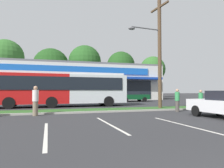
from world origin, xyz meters
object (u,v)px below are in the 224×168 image
city_bus (62,88)px  pedestrian_near_bench (177,100)px  utility_pole (158,50)px  car_4 (133,96)px  pedestrian_by_pole (201,101)px  pedestrian_mid (35,101)px  car_0 (20,97)px

city_bus → pedestrian_near_bench: city_bus is taller
utility_pole → car_4: size_ratio=2.02×
car_4 → pedestrian_by_pole: pedestrian_by_pole is taller
utility_pole → pedestrian_near_bench: (0.28, -2.17, -4.06)m
car_4 → pedestrian_near_bench: (-2.52, -14.25, 0.08)m
pedestrian_near_bench → pedestrian_by_pole: size_ratio=1.04×
car_4 → pedestrian_by_pole: size_ratio=2.86×
city_bus → pedestrian_mid: 7.26m
car_4 → pedestrian_by_pole: bearing=-92.7°
utility_pole → city_bus: 9.57m
car_0 → car_4: (14.68, -0.17, -0.03)m
pedestrian_near_bench → pedestrian_mid: size_ratio=0.91×
car_4 → pedestrian_mid: 18.41m
car_4 → pedestrian_near_bench: 14.48m
utility_pole → pedestrian_mid: utility_pole is taller
city_bus → pedestrian_mid: bearing=-106.8°
car_4 → utility_pole: bearing=-103.1°
pedestrian_mid → pedestrian_near_bench: bearing=-125.0°
car_4 → pedestrian_near_bench: pedestrian_near_bench is taller
city_bus → car_4: 12.36m
city_bus → pedestrian_near_bench: size_ratio=7.61×
city_bus → pedestrian_mid: city_bus is taller
pedestrian_by_pole → utility_pole: bearing=48.0°
utility_pole → car_0: 17.55m
city_bus → pedestrian_near_bench: 10.69m
city_bus → car_4: city_bus is taller
pedestrian_mid → city_bus: bearing=-48.2°
pedestrian_near_bench → car_0: bearing=-13.9°
city_bus → car_0: size_ratio=3.00×
utility_pole → car_0: bearing=134.1°
utility_pole → pedestrian_near_bench: bearing=-82.5°
pedestrian_mid → pedestrian_by_pole: bearing=-125.9°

